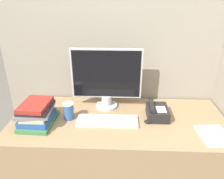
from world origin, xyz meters
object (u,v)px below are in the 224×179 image
(keyboard, at_px, (107,121))
(book_stack, at_px, (37,113))
(monitor, at_px, (106,79))
(mouse, at_px, (149,122))
(coffee_cup, at_px, (69,111))
(desk_telephone, at_px, (157,112))

(keyboard, distance_m, book_stack, 0.51)
(monitor, bearing_deg, mouse, -36.57)
(coffee_cup, xyz_separation_m, book_stack, (-0.21, -0.07, 0.02))
(mouse, bearing_deg, keyboard, 179.65)
(mouse, distance_m, desk_telephone, 0.12)
(keyboard, relative_size, mouse, 6.76)
(mouse, relative_size, desk_telephone, 0.32)
(monitor, height_order, mouse, monitor)
(mouse, xyz_separation_m, book_stack, (-0.81, -0.03, 0.07))
(keyboard, bearing_deg, monitor, 94.89)
(monitor, bearing_deg, keyboard, -85.11)
(mouse, height_order, coffee_cup, coffee_cup)
(monitor, xyz_separation_m, mouse, (0.32, -0.24, -0.23))
(mouse, xyz_separation_m, coffee_cup, (-0.59, 0.04, 0.05))
(monitor, height_order, coffee_cup, monitor)
(monitor, distance_m, mouse, 0.46)
(keyboard, xyz_separation_m, book_stack, (-0.50, -0.04, 0.07))
(book_stack, bearing_deg, coffee_cup, 18.29)
(keyboard, height_order, desk_telephone, desk_telephone)
(keyboard, relative_size, coffee_cup, 3.45)
(monitor, relative_size, book_stack, 1.83)
(keyboard, xyz_separation_m, desk_telephone, (0.37, 0.09, 0.03))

